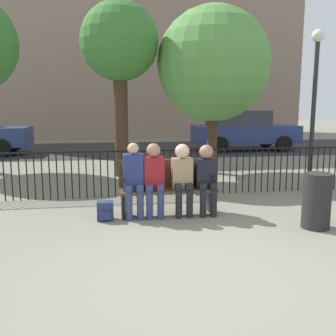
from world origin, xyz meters
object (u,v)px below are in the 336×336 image
Objects in this scene: seated_person_1 at (154,176)px; parked_car_1 at (243,130)px; seated_person_0 at (134,177)px; trash_bin at (317,201)px; park_bench at (167,185)px; lamp_post at (315,83)px; backpack at (105,211)px; seated_person_2 at (182,175)px; seated_person_3 at (206,175)px; tree_0 at (213,65)px; tree_1 at (120,45)px.

parked_car_1 is at bearing 61.84° from seated_person_1.
seated_person_0 is 2.84m from trash_bin.
seated_person_1 reaches higher than park_bench.
lamp_post reaches higher than trash_bin.
seated_person_1 is at bearing -152.80° from lamp_post.
seated_person_2 is at bearing 4.25° from backpack.
seated_person_3 is 1.76m from trash_bin.
seated_person_2 is 4.26m from lamp_post.
seated_person_3 is 0.34× the size of lamp_post.
seated_person_2 is (0.48, -0.00, -0.00)m from seated_person_1.
seated_person_0 is at bearing 179.90° from seated_person_2.
tree_0 is (2.34, 3.79, 2.19)m from seated_person_0.
seated_person_3 is (0.88, -0.00, -0.02)m from seated_person_1.
lamp_post reaches higher than seated_person_2.
parked_car_1 is (4.19, 8.73, 0.15)m from seated_person_2.
park_bench is at bearing 168.62° from seated_person_3.
tree_1 is 1.04× the size of parked_car_1.
parked_car_1 reaches higher than trash_bin.
parked_car_1 is at bearing 58.21° from backpack.
park_bench is at bearing 27.47° from seated_person_1.
lamp_post reaches higher than seated_person_1.
park_bench is 1.12m from backpack.
seated_person_0 is at bearing 160.19° from trash_bin.
tree_1 reaches higher than parked_car_1.
backpack is 10.40m from parked_car_1.
backpack is at bearing -125.87° from tree_0.
seated_person_1 is 1.46× the size of trash_bin.
seated_person_0 is at bearing 179.88° from seated_person_1.
backpack is at bearing -121.79° from parked_car_1.
tree_0 reaches higher than trash_bin.
park_bench is 0.33m from seated_person_2.
seated_person_0 is 0.81m from seated_person_2.
seated_person_3 is at bearing 146.60° from trash_bin.
parked_car_1 reaches higher than seated_person_0.
seated_person_0 is 1.48× the size of trash_bin.
seated_person_3 is at bearing -11.38° from park_bench.
tree_1 is (-0.08, 3.73, 2.62)m from seated_person_0.
park_bench is at bearing -152.82° from lamp_post.
lamp_post is at bearing -22.05° from tree_1.
tree_1 is at bearing 100.28° from park_bench.
seated_person_2 is 1.02× the size of seated_person_3.
park_bench is 4.72m from tree_0.
tree_0 is at bearing 67.94° from seated_person_2.
trash_bin is (3.13, -0.86, 0.27)m from backpack.
seated_person_3 is 3.95m from lamp_post.
backpack is 3.26m from trash_bin.
seated_person_2 is at bearing -0.10° from seated_person_0.
tree_0 is at bearing -118.30° from parked_car_1.
seated_person_1 reaches higher than trash_bin.
parked_car_1 is at bearing 61.70° from tree_0.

